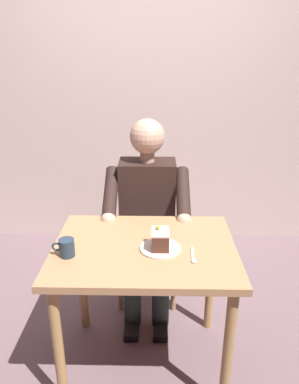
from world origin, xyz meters
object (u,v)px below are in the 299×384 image
(dining_table, at_px, (144,264))
(dessert_spoon, at_px, (193,257))
(chair, at_px, (148,226))
(coffee_cup, at_px, (66,247))
(seated_person, at_px, (147,215))
(cake_slice, at_px, (160,239))

(dining_table, bearing_deg, dessert_spoon, 154.97)
(dining_table, distance_m, chair, 0.71)
(dining_table, bearing_deg, coffee_cup, 15.26)
(dining_table, height_order, seated_person, seated_person)
(seated_person, relative_size, dessert_spoon, 8.97)
(dining_table, relative_size, coffee_cup, 8.39)
(cake_slice, height_order, dessert_spoon, cake_slice)
(seated_person, relative_size, coffee_cup, 11.83)
(cake_slice, xyz_separation_m, dessert_spoon, (-0.15, 0.08, -0.05))
(dessert_spoon, bearing_deg, dining_table, -25.03)
(seated_person, bearing_deg, dessert_spoon, 110.13)
(dining_table, relative_size, seated_person, 0.71)
(seated_person, height_order, dessert_spoon, seated_person)
(chair, relative_size, dessert_spoon, 6.39)
(chair, xyz_separation_m, cake_slice, (-0.08, 0.73, 0.30))
(coffee_cup, bearing_deg, dining_table, -164.74)
(dessert_spoon, bearing_deg, coffee_cup, -0.91)
(chair, bearing_deg, cake_slice, 96.17)
(cake_slice, bearing_deg, dining_table, -21.40)
(coffee_cup, bearing_deg, dessert_spoon, 179.09)
(chair, xyz_separation_m, seated_person, (0.00, 0.17, 0.17))
(seated_person, relative_size, cake_slice, 11.04)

